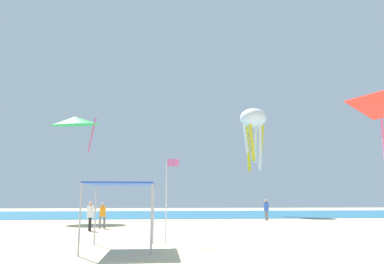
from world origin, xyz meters
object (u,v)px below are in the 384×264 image
object	(u,v)px
banner_flag	(168,192)
kite_octopus_white	(253,121)
person_central	(103,213)
person_near_tent	(266,208)
person_leftmost	(90,214)
kite_delta_green	(75,121)
canopy_tent	(122,187)
kite_diamond_red	(380,109)

from	to	relation	value
banner_flag	kite_octopus_white	xyz separation A→B (m)	(10.64, 24.53, 8.71)
person_central	kite_octopus_white	distance (m)	24.15
person_near_tent	person_central	distance (m)	15.21
person_leftmost	kite_delta_green	world-z (taller)	kite_delta_green
canopy_tent	person_leftmost	distance (m)	8.79
kite_delta_green	canopy_tent	bearing A→B (deg)	132.18
banner_flag	kite_delta_green	size ratio (longest dim) A/B	0.68
person_leftmost	person_near_tent	bearing A→B (deg)	-71.85
canopy_tent	person_leftmost	xyz separation A→B (m)	(-2.73, 8.23, -1.44)
person_near_tent	banner_flag	size ratio (longest dim) A/B	0.48
canopy_tent	kite_diamond_red	bearing A→B (deg)	12.85
person_leftmost	person_central	bearing A→B (deg)	-28.23
person_leftmost	kite_delta_green	bearing A→B (deg)	5.08
person_central	banner_flag	bearing A→B (deg)	-85.17
banner_flag	kite_octopus_white	world-z (taller)	kite_octopus_white
person_near_tent	person_central	xyz separation A→B (m)	(-13.42, -7.16, -0.10)
person_central	kite_octopus_white	bearing A→B (deg)	25.50
kite_octopus_white	person_central	bearing A→B (deg)	45.79
person_near_tent	kite_diamond_red	size ratio (longest dim) A/B	0.46
person_leftmost	kite_diamond_red	xyz separation A→B (m)	(16.32, -5.13, 5.78)
canopy_tent	banner_flag	world-z (taller)	banner_flag
canopy_tent	banner_flag	xyz separation A→B (m)	(1.93, 1.79, -0.18)
banner_flag	kite_delta_green	world-z (taller)	kite_delta_green
person_leftmost	banner_flag	bearing A→B (deg)	-159.11
banner_flag	kite_delta_green	bearing A→B (deg)	117.02
person_near_tent	person_leftmost	bearing A→B (deg)	-63.66
canopy_tent	person_central	xyz separation A→B (m)	(-2.28, 10.14, -1.49)
person_near_tent	kite_delta_green	world-z (taller)	kite_delta_green
person_leftmost	kite_diamond_red	size ratio (longest dim) A/B	0.44
canopy_tent	kite_octopus_white	xyz separation A→B (m)	(12.57, 26.33, 8.53)
canopy_tent	person_near_tent	size ratio (longest dim) A/B	1.74
person_near_tent	canopy_tent	bearing A→B (deg)	-39.63
person_central	kite_delta_green	distance (m)	11.75
person_leftmost	kite_octopus_white	world-z (taller)	kite_octopus_white
canopy_tent	kite_diamond_red	xyz separation A→B (m)	(13.59, 3.10, 4.34)
person_near_tent	person_leftmost	size ratio (longest dim) A/B	1.04
banner_flag	kite_octopus_white	distance (m)	28.12
person_leftmost	kite_octopus_white	bearing A→B (deg)	-55.26
banner_flag	kite_octopus_white	size ratio (longest dim) A/B	0.51
canopy_tent	kite_octopus_white	bearing A→B (deg)	64.47
kite_delta_green	kite_octopus_white	world-z (taller)	kite_octopus_white
person_near_tent	kite_diamond_red	distance (m)	15.51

